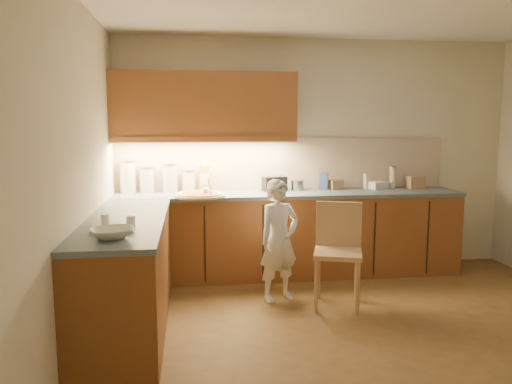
# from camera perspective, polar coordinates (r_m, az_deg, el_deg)

# --- Properties ---
(room) EXTENTS (4.54, 4.50, 2.62)m
(room) POSITION_cam_1_polar(r_m,az_deg,el_deg) (3.85, 14.40, 7.74)
(room) COLOR brown
(room) RESTS_ON ground
(l_counter) EXTENTS (3.77, 2.62, 0.92)m
(l_counter) POSITION_cam_1_polar(r_m,az_deg,el_deg) (5.00, -1.47, -6.08)
(l_counter) COLOR brown
(l_counter) RESTS_ON ground
(backsplash) EXTENTS (3.75, 0.02, 0.58)m
(backsplash) POSITION_cam_1_polar(r_m,az_deg,el_deg) (5.68, 3.23, 3.27)
(backsplash) COLOR beige
(backsplash) RESTS_ON l_counter
(upper_cabinets) EXTENTS (1.95, 0.36, 0.73)m
(upper_cabinets) POSITION_cam_1_polar(r_m,az_deg,el_deg) (5.41, -5.95, 9.77)
(upper_cabinets) COLOR brown
(upper_cabinets) RESTS_ON ground
(pizza_on_board) EXTENTS (0.51, 0.51, 0.21)m
(pizza_on_board) POSITION_cam_1_polar(r_m,az_deg,el_deg) (5.12, -6.43, -0.30)
(pizza_on_board) COLOR tan
(pizza_on_board) RESTS_ON l_counter
(child) EXTENTS (0.49, 0.42, 1.15)m
(child) POSITION_cam_1_polar(r_m,az_deg,el_deg) (4.71, 2.65, -5.55)
(child) COLOR white
(child) RESTS_ON ground
(wooden_chair) EXTENTS (0.53, 0.53, 0.94)m
(wooden_chair) POSITION_cam_1_polar(r_m,az_deg,el_deg) (4.68, 9.37, -6.11)
(wooden_chair) COLOR tan
(wooden_chair) RESTS_ON ground
(mixing_bowl) EXTENTS (0.33, 0.33, 0.07)m
(mixing_bowl) POSITION_cam_1_polar(r_m,az_deg,el_deg) (3.42, -16.15, -4.52)
(mixing_bowl) COLOR white
(mixing_bowl) RESTS_ON l_counter
(canister_a) EXTENTS (0.18, 0.18, 0.35)m
(canister_a) POSITION_cam_1_polar(r_m,az_deg,el_deg) (5.53, -14.43, 1.75)
(canister_a) COLOR white
(canister_a) RESTS_ON l_counter
(canister_b) EXTENTS (0.16, 0.16, 0.28)m
(canister_b) POSITION_cam_1_polar(r_m,az_deg,el_deg) (5.51, -12.35, 1.42)
(canister_b) COLOR silver
(canister_b) RESTS_ON l_counter
(canister_c) EXTENTS (0.17, 0.17, 0.32)m
(canister_c) POSITION_cam_1_polar(r_m,az_deg,el_deg) (5.49, -9.79, 1.64)
(canister_c) COLOR silver
(canister_c) RESTS_ON l_counter
(canister_d) EXTENTS (0.15, 0.15, 0.24)m
(canister_d) POSITION_cam_1_polar(r_m,az_deg,el_deg) (5.49, -7.68, 1.30)
(canister_d) COLOR silver
(canister_d) RESTS_ON l_counter
(oil_jug) EXTENTS (0.12, 0.10, 0.34)m
(oil_jug) POSITION_cam_1_polar(r_m,az_deg,el_deg) (5.47, -5.91, 1.67)
(oil_jug) COLOR gold
(oil_jug) RESTS_ON l_counter
(toaster) EXTENTS (0.28, 0.20, 0.17)m
(toaster) POSITION_cam_1_polar(r_m,az_deg,el_deg) (5.51, 2.11, 0.95)
(toaster) COLOR black
(toaster) RESTS_ON l_counter
(steel_pot) EXTENTS (0.15, 0.15, 0.12)m
(steel_pot) POSITION_cam_1_polar(r_m,az_deg,el_deg) (5.59, 4.72, 0.80)
(steel_pot) COLOR #A2A1A6
(steel_pot) RESTS_ON l_counter
(blue_box) EXTENTS (0.11, 0.10, 0.19)m
(blue_box) POSITION_cam_1_polar(r_m,az_deg,el_deg) (5.68, 7.75, 1.21)
(blue_box) COLOR #2F438F
(blue_box) RESTS_ON l_counter
(card_box_a) EXTENTS (0.18, 0.15, 0.11)m
(card_box_a) POSITION_cam_1_polar(r_m,az_deg,el_deg) (5.73, 9.09, 0.85)
(card_box_a) COLOR tan
(card_box_a) RESTS_ON l_counter
(white_bottle) EXTENTS (0.07, 0.07, 0.17)m
(white_bottle) POSITION_cam_1_polar(r_m,az_deg,el_deg) (5.86, 12.55, 1.22)
(white_bottle) COLOR silver
(white_bottle) RESTS_ON l_counter
(flat_pack) EXTENTS (0.25, 0.21, 0.08)m
(flat_pack) POSITION_cam_1_polar(r_m,az_deg,el_deg) (5.88, 13.77, 0.78)
(flat_pack) COLOR silver
(flat_pack) RESTS_ON l_counter
(tall_jar) EXTENTS (0.08, 0.08, 0.25)m
(tall_jar) POSITION_cam_1_polar(r_m,az_deg,el_deg) (5.95, 15.36, 1.64)
(tall_jar) COLOR beige
(tall_jar) RESTS_ON l_counter
(card_box_b) EXTENTS (0.20, 0.16, 0.14)m
(card_box_b) POSITION_cam_1_polar(r_m,az_deg,el_deg) (6.03, 17.72, 1.09)
(card_box_b) COLOR tan
(card_box_b) RESTS_ON l_counter
(dough_cloth) EXTENTS (0.30, 0.25, 0.02)m
(dough_cloth) POSITION_cam_1_polar(r_m,az_deg,el_deg) (3.67, -16.09, -4.07)
(dough_cloth) COLOR white
(dough_cloth) RESTS_ON l_counter
(spice_jar_a) EXTENTS (0.06, 0.06, 0.08)m
(spice_jar_a) POSITION_cam_1_polar(r_m,az_deg,el_deg) (3.88, -16.86, -3.02)
(spice_jar_a) COLOR white
(spice_jar_a) RESTS_ON l_counter
(spice_jar_b) EXTENTS (0.08, 0.08, 0.08)m
(spice_jar_b) POSITION_cam_1_polar(r_m,az_deg,el_deg) (3.73, -14.12, -3.31)
(spice_jar_b) COLOR white
(spice_jar_b) RESTS_ON l_counter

